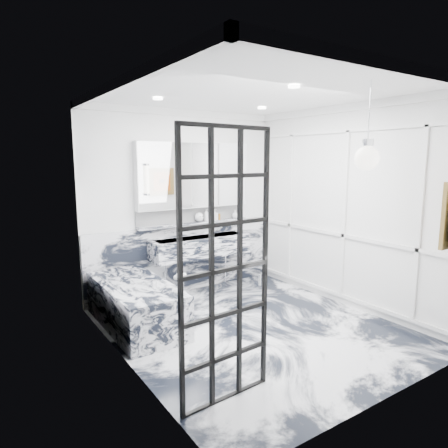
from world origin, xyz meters
TOP-DOWN VIEW (x-y plane):
  - floor at (0.00, 0.00)m, footprint 3.60×3.60m
  - ceiling at (0.00, 0.00)m, footprint 3.60×3.60m
  - wall_back at (0.00, 1.80)m, footprint 3.60×0.00m
  - wall_front at (0.00, -1.80)m, footprint 3.60×0.00m
  - wall_left at (-1.60, 0.00)m, footprint 0.00×3.60m
  - wall_right at (1.60, 0.00)m, footprint 0.00×3.60m
  - marble_clad_back at (0.00, 1.78)m, footprint 3.18×0.05m
  - marble_clad_left at (-1.59, 0.00)m, footprint 0.02×3.56m
  - panel_molding at (1.58, 0.00)m, footprint 0.03×3.40m
  - soap_bottle_a at (0.35, 1.71)m, footprint 0.08×0.08m
  - soap_bottle_b at (0.51, 1.71)m, footprint 0.10×0.10m
  - soap_bottle_c at (0.91, 1.71)m, footprint 0.14×0.14m
  - face_pot at (0.22, 1.71)m, footprint 0.14×0.14m
  - amber_bottle at (0.60, 1.71)m, footprint 0.04×0.04m
  - flower_vase at (-0.87, 0.25)m, footprint 0.08×0.08m
  - crittall_door at (-1.10, -1.02)m, footprint 0.88×0.10m
  - pendant_light at (0.19, -1.37)m, footprint 0.22×0.22m
  - trough_sink at (0.15, 1.55)m, footprint 1.60×0.45m
  - ledge at (0.15, 1.72)m, footprint 1.90×0.14m
  - subway_tile at (0.15, 1.78)m, footprint 1.90×0.03m
  - mirror_cabinet at (0.15, 1.73)m, footprint 1.90×0.16m
  - sconce_left at (-0.67, 1.63)m, footprint 0.07×0.07m
  - sconce_right at (0.97, 1.63)m, footprint 0.07×0.07m
  - bathtub at (-1.18, 0.90)m, footprint 0.75×1.65m

SIDE VIEW (x-z plane):
  - floor at x=0.00m, z-range 0.00..0.00m
  - bathtub at x=-1.18m, z-range 0.00..0.55m
  - marble_clad_back at x=0.00m, z-range 0.00..1.05m
  - flower_vase at x=-0.87m, z-range 0.55..0.67m
  - trough_sink at x=0.15m, z-range 0.58..0.88m
  - ledge at x=0.15m, z-range 1.05..1.09m
  - amber_bottle at x=0.60m, z-range 1.09..1.19m
  - soap_bottle_c at x=0.91m, z-range 1.09..1.23m
  - crittall_door at x=-1.10m, z-range 0.00..2.32m
  - face_pot at x=0.22m, z-range 1.09..1.24m
  - soap_bottle_b at x=0.51m, z-range 1.09..1.27m
  - soap_bottle_a at x=0.35m, z-range 1.09..1.28m
  - subway_tile at x=0.15m, z-range 1.09..1.32m
  - panel_molding at x=1.58m, z-range 0.15..2.45m
  - marble_clad_left at x=-1.59m, z-range 0.00..2.68m
  - wall_back at x=0.00m, z-range -0.40..3.20m
  - wall_front at x=0.00m, z-range -0.40..3.20m
  - wall_left at x=-1.60m, z-range -0.40..3.20m
  - wall_right at x=1.60m, z-range -0.40..3.20m
  - sconce_left at x=-0.67m, z-range 1.58..1.98m
  - sconce_right at x=0.97m, z-range 1.58..1.98m
  - mirror_cabinet at x=0.15m, z-range 1.32..2.32m
  - pendant_light at x=0.19m, z-range 1.96..2.18m
  - ceiling at x=0.00m, z-range 2.80..2.80m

